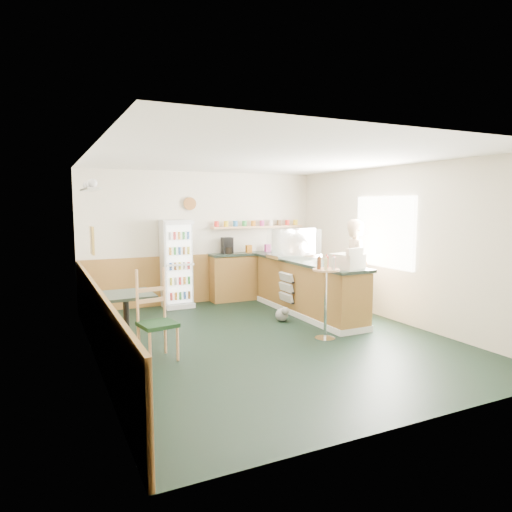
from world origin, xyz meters
TOP-DOWN VIEW (x-y plane):
  - ground at (0.00, 0.00)m, footprint 6.00×6.00m
  - room_envelope at (-0.23, 0.73)m, footprint 5.04×6.02m
  - service_counter at (1.35, 1.07)m, footprint 0.68×3.01m
  - back_counter at (1.19, 2.80)m, footprint 2.24×0.42m
  - drinks_fridge at (-0.66, 2.74)m, footprint 0.57×0.51m
  - display_case at (1.35, 1.58)m, footprint 0.97×0.50m
  - cash_register at (1.35, -0.11)m, footprint 0.51×0.52m
  - shopkeeper at (2.05, 0.55)m, footprint 0.60×0.70m
  - condiment_stand at (0.75, -0.40)m, footprint 0.40×0.40m
  - newspaper_rack at (0.99, 1.23)m, footprint 0.09×0.46m
  - cafe_table at (-2.05, 0.38)m, footprint 0.74×0.74m
  - cafe_chair at (-1.75, -0.12)m, footprint 0.51×0.51m
  - dog_doorstop at (0.68, 0.80)m, footprint 0.23×0.29m

SIDE VIEW (x-z plane):
  - ground at x=0.00m, z-range 0.00..0.00m
  - dog_doorstop at x=0.68m, z-range -0.01..0.27m
  - service_counter at x=1.35m, z-range -0.04..0.97m
  - newspaper_rack at x=0.99m, z-range 0.23..0.77m
  - back_counter at x=1.19m, z-range -0.29..1.40m
  - cafe_table at x=-2.05m, z-range 0.16..0.97m
  - cafe_chair at x=-1.75m, z-range 0.03..1.22m
  - condiment_stand at x=0.75m, z-range 0.18..1.44m
  - drinks_fridge at x=-0.66m, z-range 0.00..1.73m
  - shopkeeper at x=2.05m, z-range 0.00..1.77m
  - cash_register at x=1.35m, z-range 1.01..1.25m
  - display_case at x=1.35m, z-range 1.01..1.56m
  - room_envelope at x=-0.23m, z-range 0.16..2.88m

